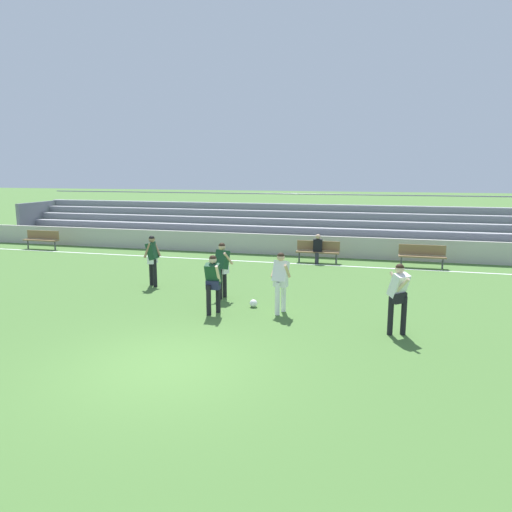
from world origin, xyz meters
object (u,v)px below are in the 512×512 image
bench_near_wall_gap (318,250)px  player_dark_pressing_high (222,265)px  spectator_seated (318,246)px  player_white_dropping_back (398,293)px  bench_far_right (422,254)px  player_dark_challenging (213,279)px  bench_centre_sideline (42,238)px  player_white_on_ball (281,277)px  bleacher_stand (266,224)px  soccer_ball (253,303)px  player_dark_trailing_run (152,256)px

bench_near_wall_gap → player_dark_pressing_high: bearing=-108.0°
bench_near_wall_gap → spectator_seated: bearing=-90.0°
player_white_dropping_back → bench_near_wall_gap: bearing=109.3°
bench_far_right → player_dark_challenging: size_ratio=1.12×
spectator_seated → player_dark_pressing_high: (-2.07, -6.27, 0.32)m
bench_centre_sideline → player_white_on_ball: player_white_on_ball is taller
bleacher_stand → player_white_on_ball: bearing=-74.5°
player_white_dropping_back → soccer_ball: size_ratio=7.77×
bench_far_right → player_white_on_ball: (-4.21, -7.44, 0.45)m
player_dark_challenging → bench_far_right: bearing=53.2°
bench_far_right → bench_centre_sideline: 17.76m
player_white_dropping_back → bench_centre_sideline: bearing=153.1°
bleacher_stand → soccer_ball: size_ratio=124.01×
bleacher_stand → player_dark_challenging: 11.73m
bench_far_right → bench_centre_sideline: (-17.76, 0.00, 0.00)m
bench_near_wall_gap → player_white_on_ball: size_ratio=1.08×
player_white_on_ball → player_dark_pressing_high: bearing=152.4°
player_white_on_ball → player_white_dropping_back: bearing=-18.0°
bench_far_right → spectator_seated: bearing=-178.4°
player_white_dropping_back → player_dark_trailing_run: size_ratio=1.00×
player_dark_trailing_run → player_dark_challenging: player_dark_trailing_run is taller
player_dark_trailing_run → soccer_ball: player_dark_trailing_run is taller
bench_near_wall_gap → spectator_seated: (0.00, -0.12, 0.16)m
bench_near_wall_gap → player_white_dropping_back: size_ratio=1.05×
bench_far_right → spectator_seated: size_ratio=1.49×
player_white_dropping_back → player_dark_trailing_run: (-7.75, 2.89, -0.01)m
bench_far_right → bench_centre_sideline: same height
bench_near_wall_gap → soccer_ball: 7.14m
bench_near_wall_gap → player_white_dropping_back: (2.94, -8.41, 0.48)m
spectator_seated → player_dark_challenging: 8.04m
bench_near_wall_gap → player_white_on_ball: 7.45m
bench_far_right → soccer_ball: 8.71m
player_dark_challenging → player_dark_pressing_high: bearing=100.0°
bleacher_stand → spectator_seated: 4.96m
bench_centre_sideline → player_dark_challenging: size_ratio=1.12×
bench_centre_sideline → player_white_dropping_back: 18.57m
bleacher_stand → bench_far_right: (7.29, -3.70, -0.57)m
bench_centre_sideline → spectator_seated: (13.61, -0.12, 0.16)m
bleacher_stand → player_white_on_ball: (3.08, -11.14, -0.11)m
player_white_dropping_back → soccer_ball: player_white_dropping_back is taller
player_dark_challenging → soccer_ball: size_ratio=7.33×
bench_near_wall_gap → player_white_on_ball: bearing=-90.5°
bench_centre_sideline → bench_far_right: bearing=0.0°
player_white_dropping_back → player_dark_challenging: (-4.74, 0.46, -0.07)m
player_dark_pressing_high → player_white_dropping_back: 5.41m
bench_near_wall_gap → player_white_dropping_back: bearing=-70.7°
bleacher_stand → player_dark_trailing_run: size_ratio=16.02×
bench_centre_sideline → bleacher_stand: bearing=19.5°
spectator_seated → player_dark_pressing_high: 6.61m
player_white_on_ball → player_white_dropping_back: player_white_dropping_back is taller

